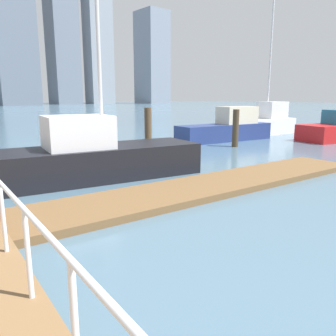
# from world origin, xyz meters

# --- Properties ---
(ground_plane) EXTENTS (300.00, 300.00, 0.00)m
(ground_plane) POSITION_xyz_m (0.00, 20.00, 0.00)
(ground_plane) COLOR slate
(floating_dock) EXTENTS (12.20, 2.00, 0.18)m
(floating_dock) POSITION_xyz_m (2.60, 10.58, 0.09)
(floating_dock) COLOR brown
(floating_dock) RESTS_ON ground_plane
(dock_piling_0) EXTENTS (0.33, 0.33, 1.98)m
(dock_piling_0) POSITION_xyz_m (9.50, 16.10, 0.99)
(dock_piling_0) COLOR #473826
(dock_piling_0) RESTS_ON ground_plane
(dock_piling_2) EXTENTS (0.31, 0.31, 2.18)m
(dock_piling_2) POSITION_xyz_m (3.95, 16.02, 1.09)
(dock_piling_2) COLOR brown
(dock_piling_2) RESTS_ON ground_plane
(moored_boat_0) EXTENTS (4.57, 1.69, 9.15)m
(moored_boat_0) POSITION_xyz_m (16.06, 19.15, 0.90)
(moored_boat_0) COLOR white
(moored_boat_0) RESTS_ON ground_plane
(moored_boat_3) EXTENTS (6.48, 1.89, 2.05)m
(moored_boat_3) POSITION_xyz_m (11.10, 18.25, 0.75)
(moored_boat_3) COLOR navy
(moored_boat_3) RESTS_ON ground_plane
(moored_boat_4) EXTENTS (6.55, 2.72, 8.14)m
(moored_boat_4) POSITION_xyz_m (0.56, 13.71, 0.74)
(moored_boat_4) COLOR black
(moored_boat_4) RESTS_ON ground_plane
(skyline_tower_5) EXTENTS (9.13, 11.71, 63.99)m
(skyline_tower_5) POSITION_xyz_m (39.73, 130.16, 31.99)
(skyline_tower_5) COLOR slate
(skyline_tower_5) RESTS_ON ground_plane
(skyline_tower_6) EXTENTS (9.10, 8.17, 72.95)m
(skyline_tower_6) POSITION_xyz_m (53.01, 128.60, 36.48)
(skyline_tower_6) COLOR #8C939E
(skyline_tower_6) RESTS_ON ground_plane
(skyline_tower_7) EXTENTS (10.88, 12.52, 36.22)m
(skyline_tower_7) POSITION_xyz_m (74.62, 124.41, 18.11)
(skyline_tower_7) COLOR gray
(skyline_tower_7) RESTS_ON ground_plane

